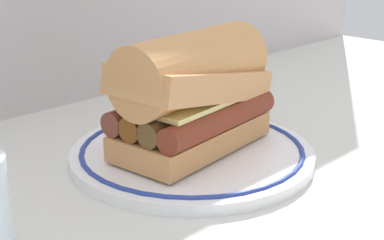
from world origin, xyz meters
TOP-DOWN VIEW (x-y plane):
  - ground_plane at (0.00, 0.00)m, footprint 1.50×1.50m
  - plate at (-0.01, 0.04)m, footprint 0.26×0.26m
  - sausage_sandwich at (-0.01, 0.04)m, footprint 0.19×0.12m

SIDE VIEW (x-z plane):
  - ground_plane at x=0.00m, z-range 0.00..0.00m
  - plate at x=-0.01m, z-range 0.00..0.02m
  - sausage_sandwich at x=-0.01m, z-range 0.01..0.14m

